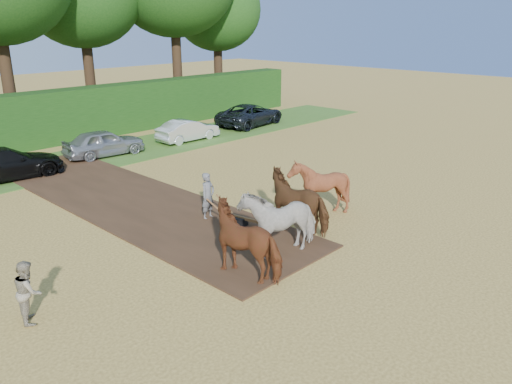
# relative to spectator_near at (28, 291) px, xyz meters

# --- Properties ---
(ground) EXTENTS (120.00, 120.00, 0.00)m
(ground) POSITION_rel_spectator_near_xyz_m (4.72, -1.56, -0.77)
(ground) COLOR gold
(ground) RESTS_ON ground
(earth_strip) EXTENTS (4.50, 17.00, 0.05)m
(earth_strip) POSITION_rel_spectator_near_xyz_m (6.22, 5.44, -0.74)
(earth_strip) COLOR #472D1C
(earth_strip) RESTS_ON ground
(grass_verge) EXTENTS (50.00, 5.00, 0.03)m
(grass_verge) POSITION_rel_spectator_near_xyz_m (4.72, 12.44, -0.75)
(grass_verge) COLOR #38601E
(grass_verge) RESTS_ON ground
(spectator_near) EXTENTS (0.82, 0.91, 1.53)m
(spectator_near) POSITION_rel_spectator_near_xyz_m (0.00, 0.00, 0.00)
(spectator_near) COLOR #ADA788
(spectator_near) RESTS_ON ground
(plough_team) EXTENTS (6.79, 5.44, 2.04)m
(plough_team) POSITION_rel_spectator_near_xyz_m (7.73, -1.35, 0.24)
(plough_team) COLOR maroon
(plough_team) RESTS_ON ground
(parked_cars) EXTENTS (36.80, 3.53, 1.49)m
(parked_cars) POSITION_rel_spectator_near_xyz_m (5.26, 12.42, -0.06)
(parked_cars) COLOR #B6B9BD
(parked_cars) RESTS_ON ground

